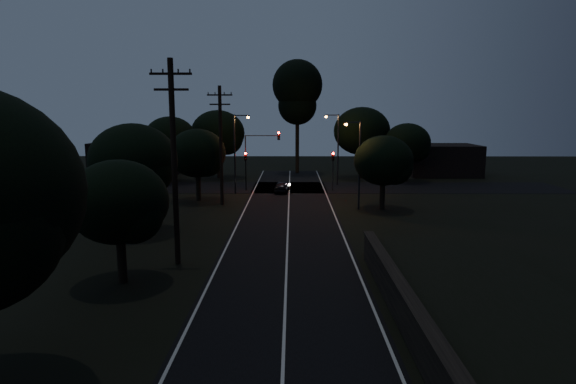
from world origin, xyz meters
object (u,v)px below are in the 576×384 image
object	(u,v)px
signal_mast	(262,150)
streetlight_c	(358,159)
utility_pole_mid	(174,160)
utility_pole_far	(221,144)
car	(282,187)
streetlight_a	(237,148)
signal_left	(246,164)
streetlight_b	(336,144)
tall_pine	(297,92)
signal_right	(333,164)

from	to	relation	value
signal_mast	streetlight_c	bearing A→B (deg)	-48.81
utility_pole_mid	utility_pole_far	world-z (taller)	utility_pole_mid
streetlight_c	utility_pole_far	bearing A→B (deg)	170.40
signal_mast	streetlight_c	xyz separation A→B (m)	(8.74, -9.99, 0.01)
utility_pole_far	car	distance (m)	9.84
streetlight_a	streetlight_c	xyz separation A→B (m)	(11.14, -8.00, -0.29)
signal_left	car	bearing A→B (deg)	-18.14
utility_pole_mid	streetlight_a	distance (m)	23.04
streetlight_a	streetlight_b	distance (m)	12.19
tall_pine	car	distance (m)	19.36
tall_pine	signal_left	world-z (taller)	tall_pine
car	signal_right	bearing A→B (deg)	-160.62
utility_pole_mid	signal_right	bearing A→B (deg)	67.01
utility_pole_far	car	size ratio (longest dim) A/B	3.08
streetlight_a	signal_right	bearing A→B (deg)	11.34
tall_pine	signal_right	xyz separation A→B (m)	(3.60, -15.01, -8.08)
streetlight_a	car	world-z (taller)	streetlight_a
signal_right	car	xyz separation A→B (m)	(-5.35, -1.26, -2.25)
streetlight_c	car	size ratio (longest dim) A/B	2.20
signal_mast	streetlight_a	world-z (taller)	streetlight_a
streetlight_b	streetlight_c	bearing A→B (deg)	-87.86
streetlight_b	streetlight_c	world-z (taller)	streetlight_b
signal_left	signal_mast	size ratio (longest dim) A/B	0.66
streetlight_b	streetlight_a	bearing A→B (deg)	-150.52
utility_pole_mid	car	size ratio (longest dim) A/B	3.22
signal_mast	streetlight_a	bearing A→B (deg)	-140.23
tall_pine	signal_mast	size ratio (longest dim) A/B	2.42
streetlight_b	utility_pole_mid	bearing A→B (deg)	-111.30
tall_pine	streetlight_c	size ratio (longest dim) A/B	2.02
utility_pole_mid	signal_left	distance (m)	25.19
tall_pine	streetlight_c	bearing A→B (deg)	-79.07
signal_left	tall_pine	bearing A→B (deg)	69.54
streetlight_b	utility_pole_far	bearing A→B (deg)	-133.30
streetlight_a	streetlight_b	xyz separation A→B (m)	(10.61, 6.00, 0.00)
signal_mast	signal_left	bearing A→B (deg)	-179.87
utility_pole_mid	streetlight_a	world-z (taller)	utility_pole_mid
car	streetlight_b	bearing A→B (deg)	-132.84
utility_pole_mid	tall_pine	xyz separation A→B (m)	(7.00, 40.00, 5.18)
utility_pole_far	streetlight_a	size ratio (longest dim) A/B	1.31
streetlight_b	tall_pine	bearing A→B (deg)	111.38
utility_pole_far	streetlight_b	world-z (taller)	utility_pole_far
signal_mast	car	distance (m)	4.52
signal_right	streetlight_a	xyz separation A→B (m)	(-9.91, -1.99, 1.80)
tall_pine	streetlight_b	world-z (taller)	tall_pine
streetlight_a	streetlight_b	size ratio (longest dim) A/B	1.00
utility_pole_far	signal_mast	size ratio (longest dim) A/B	1.68
streetlight_b	car	size ratio (longest dim) A/B	2.34
utility_pole_mid	streetlight_c	world-z (taller)	utility_pole_mid
utility_pole_far	streetlight_b	distance (m)	16.51
tall_pine	utility_pole_mid	bearing A→B (deg)	-99.93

